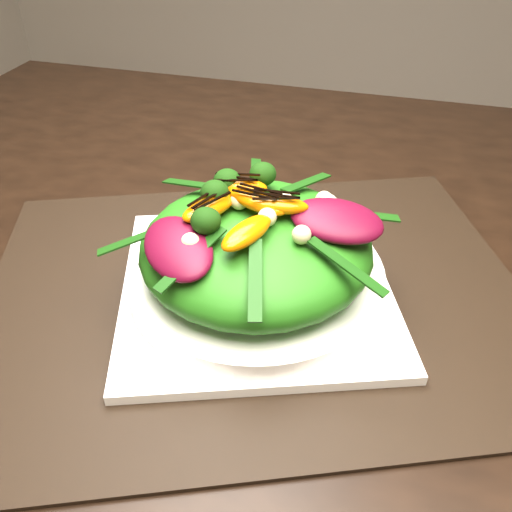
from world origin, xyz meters
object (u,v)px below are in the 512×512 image
(placemat, at_px, (256,292))
(salad_bowl, at_px, (256,275))
(dining_table, at_px, (394,250))
(orange_segment, at_px, (246,200))
(plate_base, at_px, (256,286))
(lettuce_mound, at_px, (256,247))

(placemat, relative_size, salad_bowl, 2.14)
(dining_table, bearing_deg, salad_bowl, -132.70)
(placemat, relative_size, orange_segment, 9.18)
(plate_base, xyz_separation_m, salad_bowl, (0.00, 0.00, 0.01))
(placemat, distance_m, salad_bowl, 0.02)
(placemat, xyz_separation_m, plate_base, (-0.00, 0.00, 0.01))
(dining_table, bearing_deg, orange_segment, -136.74)
(placemat, bearing_deg, salad_bowl, 180.00)
(plate_base, xyz_separation_m, orange_segment, (-0.01, 0.01, 0.10))
(lettuce_mound, bearing_deg, plate_base, 0.00)
(dining_table, xyz_separation_m, lettuce_mound, (-0.13, -0.14, 0.08))
(orange_segment, bearing_deg, plate_base, -34.14)
(plate_base, bearing_deg, dining_table, 47.30)
(plate_base, height_order, lettuce_mound, lettuce_mound)
(plate_base, height_order, salad_bowl, salad_bowl)
(dining_table, xyz_separation_m, salad_bowl, (-0.13, -0.14, 0.04))
(dining_table, distance_m, salad_bowl, 0.20)
(placemat, distance_m, lettuce_mound, 0.06)
(salad_bowl, bearing_deg, lettuce_mound, 0.00)
(lettuce_mound, relative_size, orange_segment, 3.78)
(dining_table, height_order, salad_bowl, dining_table)
(salad_bowl, bearing_deg, placemat, 0.00)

